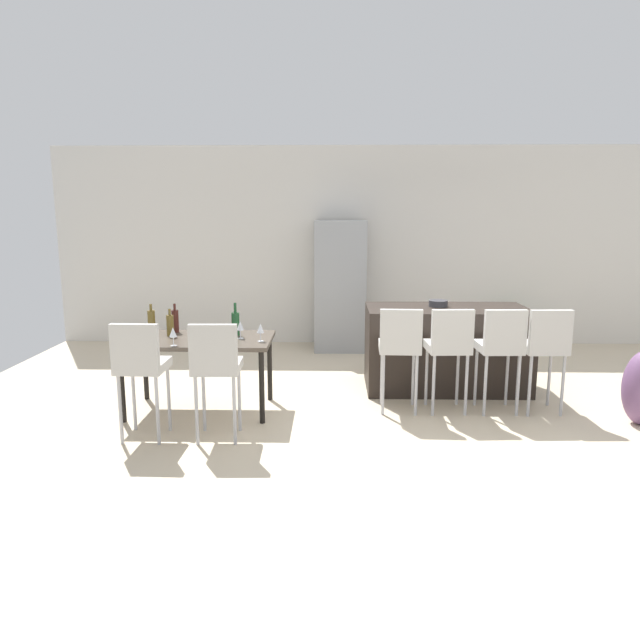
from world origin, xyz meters
The scene contains 20 objects.
ground_plane centered at (0.00, 0.00, 0.00)m, with size 10.00×10.00×0.00m, color beige.
back_wall centered at (0.00, 3.14, 1.45)m, with size 10.00×0.12×2.90m, color silver.
kitchen_island centered at (0.37, 0.80, 0.46)m, with size 1.76×0.85×0.92m, color black.
bar_chair_left centered at (-0.23, 0.00, 0.70)m, with size 0.42×0.42×1.05m.
bar_chair_middle centered at (0.24, 0.00, 0.70)m, with size 0.42×0.42×1.05m.
bar_chair_right centered at (0.74, 0.00, 0.70)m, with size 0.42×0.42×1.05m.
bar_chair_far centered at (1.17, 0.00, 0.70)m, with size 0.41×0.41×1.05m.
dining_table centered at (-2.21, -0.01, 0.67)m, with size 1.43×0.80×0.74m.
dining_chair_near centered at (-2.53, -0.77, 0.70)m, with size 0.41×0.41×1.05m.
dining_chair_far centered at (-1.88, -0.77, 0.70)m, with size 0.41×0.41×1.05m.
wine_bottle_far centered at (-1.86, 0.13, 0.86)m, with size 0.08×0.08×0.33m.
wine_bottle_inner centered at (-2.51, 0.09, 0.85)m, with size 0.07×0.07×0.27m.
wine_bottle_middle centered at (-2.72, 0.17, 0.87)m, with size 0.07×0.07×0.31m.
wine_bottle_left centered at (-2.50, 0.27, 0.86)m, with size 0.07×0.07×0.30m.
wine_glass_right centered at (-2.36, -0.34, 0.86)m, with size 0.07×0.07×0.17m.
wine_glass_near centered at (-1.79, -0.01, 0.86)m, with size 0.07×0.07×0.17m.
wine_glass_end centered at (-1.58, -0.14, 0.86)m, with size 0.07×0.07×0.17m.
refrigerator centered at (-0.79, 2.70, 0.92)m, with size 0.72×0.68×1.84m, color #939699.
fruit_bowl centered at (0.28, 0.86, 0.96)m, with size 0.21×0.21×0.07m, color #333338.
potted_plant centered at (1.74, 2.69, 0.33)m, with size 0.37×0.37×0.57m.
Camera 1 is at (-0.89, -5.50, 1.96)m, focal length 32.42 mm.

